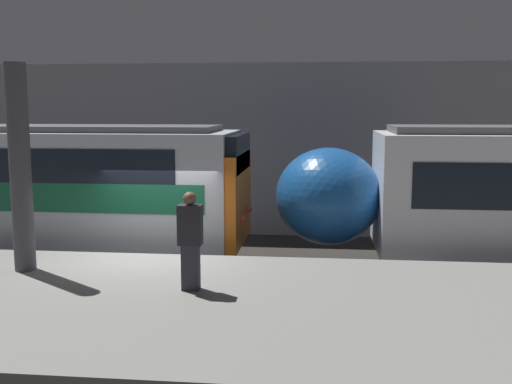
% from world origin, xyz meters
% --- Properties ---
extents(ground_plane, '(120.00, 120.00, 0.00)m').
position_xyz_m(ground_plane, '(0.00, 0.00, 0.00)').
color(ground_plane, '#282623').
extents(platform, '(40.00, 5.49, 0.91)m').
position_xyz_m(platform, '(0.00, -2.75, 0.45)').
color(platform, slate).
rests_on(platform, ground).
extents(station_rear_barrier, '(50.00, 0.15, 5.11)m').
position_xyz_m(station_rear_barrier, '(0.00, 6.28, 2.56)').
color(station_rear_barrier, gray).
rests_on(station_rear_barrier, ground).
extents(support_pillar_near, '(0.37, 0.37, 3.69)m').
position_xyz_m(support_pillar_near, '(-1.90, -1.42, 2.76)').
color(support_pillar_near, '#47474C').
rests_on(support_pillar_near, platform).
extents(person_waiting, '(0.38, 0.24, 1.60)m').
position_xyz_m(person_waiting, '(1.34, -2.25, 1.75)').
color(person_waiting, '#2D2D38').
rests_on(person_waiting, platform).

